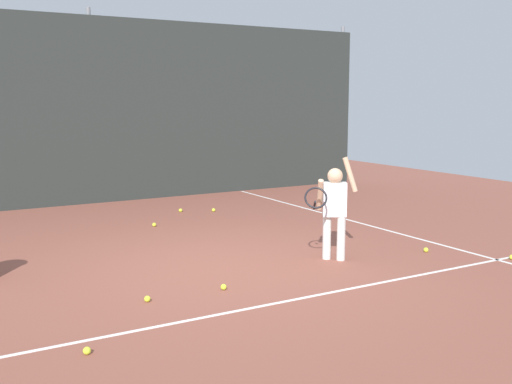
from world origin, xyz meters
name	(u,v)px	position (x,y,z in m)	size (l,w,h in m)	color
ground_plane	(223,269)	(0.00, 0.00, 0.00)	(20.00, 20.00, 0.00)	brown
court_line_baseline	(285,301)	(0.00, -1.43, 0.00)	(9.00, 0.05, 0.00)	white
court_line_sideline	(373,226)	(3.30, 1.00, 0.00)	(0.05, 9.00, 0.00)	white
back_fence_windscreen	(93,111)	(0.00, 5.61, 1.85)	(12.77, 0.08, 3.69)	#282D2B
fence_post_1	(92,107)	(0.00, 5.67, 1.92)	(0.09, 0.09, 3.84)	slate
fence_post_2	(341,105)	(6.24, 5.67, 1.92)	(0.09, 0.09, 3.84)	slate
tennis_player	(334,205)	(1.44, -0.35, 0.73)	(0.89, 0.53, 1.35)	silver
tennis_ball_0	(154,225)	(0.17, 2.81, 0.03)	(0.07, 0.07, 0.07)	#CCE033
tennis_ball_1	(147,299)	(-1.24, -0.72, 0.03)	(0.07, 0.07, 0.07)	#CCE033
tennis_ball_2	(224,287)	(-0.38, -0.76, 0.03)	(0.07, 0.07, 0.07)	#CCE033
tennis_ball_3	(214,210)	(1.61, 3.53, 0.03)	(0.07, 0.07, 0.07)	#CCE033
tennis_ball_4	(426,250)	(2.79, -0.67, 0.03)	(0.07, 0.07, 0.07)	#CCE033
tennis_ball_5	(181,210)	(1.07, 3.81, 0.03)	(0.07, 0.07, 0.07)	#CCE033
tennis_ball_6	(512,257)	(3.48, -1.52, 0.03)	(0.07, 0.07, 0.07)	#CCE033
tennis_ball_7	(87,351)	(-2.14, -1.73, 0.03)	(0.07, 0.07, 0.07)	#CCE033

